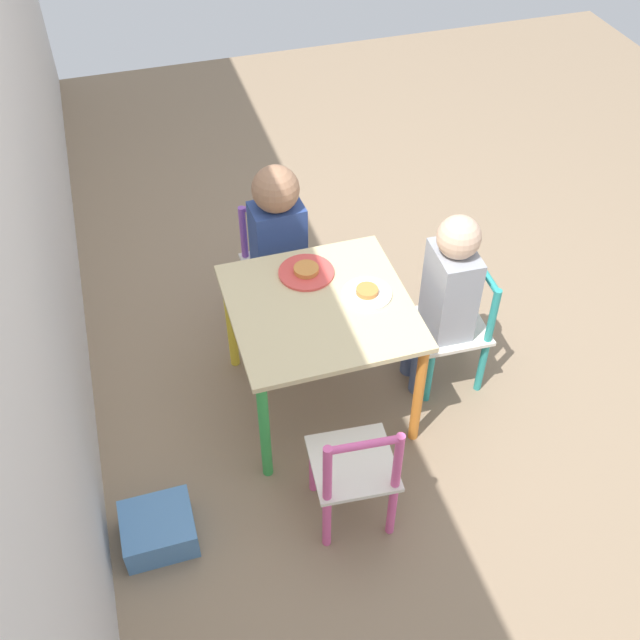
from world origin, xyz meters
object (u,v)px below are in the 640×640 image
Objects in this scene: chair_pink at (355,472)px; child_right at (279,234)px; child_front at (446,291)px; storage_bin at (159,529)px; chair_purple at (276,266)px; plate_front at (367,293)px; chair_teal at (455,328)px; plate_right at (306,272)px; kids_table at (320,319)px.

child_right is at bearing -86.22° from chair_pink.
child_front is 1.26m from storage_bin.
plate_front is at bearing -72.38° from chair_purple.
plate_front is (0.02, 0.35, 0.25)m from chair_teal.
plate_right reaches higher than chair_pink.
plate_right is (-0.35, -0.03, 0.25)m from chair_purple.
chair_teal is at bearing -93.33° from plate_front.
plate_front is 1.04m from storage_bin.
chair_pink is 0.66m from storage_bin.
plate_front reaches higher than storage_bin.
plate_front is (-0.17, -0.17, 0.00)m from plate_right.
plate_right is 1.00m from storage_bin.
chair_teal is 2.22× the size of storage_bin.
chair_purple is 1.15m from storage_bin.
plate_front is at bearing -135.00° from plate_right.
chair_purple is 0.43m from plate_right.
child_right reaches higher than kids_table.
chair_teal is 0.76m from child_right.
child_right is 0.98× the size of child_front.
plate_front is (0.02, 0.29, 0.05)m from child_front.
plate_front is at bearing -63.31° from storage_bin.
kids_table is 0.19m from plate_right.
child_front is at bearing -90.00° from chair_teal.
child_front reaches higher than storage_bin.
chair_pink is (-0.52, 0.04, -0.17)m from kids_table.
chair_pink reaches higher than kids_table.
plate_front is (-0.00, -0.17, 0.08)m from kids_table.
plate_right is at bearing -88.44° from chair_purple.
child_front is (-0.02, -0.46, 0.03)m from kids_table.
plate_right is at bearing 45.00° from plate_front.
child_right is at bearing -132.30° from child_front.
kids_table is 0.87m from storage_bin.
chair_pink is 2.22× the size of storage_bin.
chair_teal is 1.00× the size of chair_pink.
storage_bin is at bearing -127.47° from chair_purple.
kids_table is at bearing 90.00° from plate_front.
child_front is 3.31× the size of storage_bin.
storage_bin is at bearing -68.10° from child_front.
chair_teal reaches higher than kids_table.
kids_table is 1.20× the size of chair_teal.
plate_right is (-0.29, -0.03, 0.04)m from child_right.
chair_pink is 0.73m from plate_right.
kids_table is at bearing -90.00° from chair_purple.
plate_right is at bearing -107.72° from chair_teal.
chair_pink is at bearing -98.85° from storage_bin.
kids_table is at bearing -57.82° from storage_bin.
storage_bin is (-0.40, 1.13, -0.39)m from child_front.
plate_right is at bearing -88.13° from child_right.
child_front reaches higher than plate_front.
child_front is 3.83× the size of plate_right.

